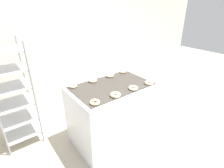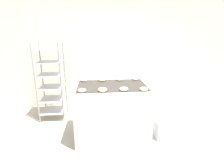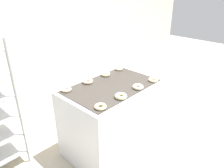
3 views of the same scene
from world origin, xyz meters
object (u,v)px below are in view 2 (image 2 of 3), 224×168
(baking_rack_cart, at_px, (51,81))
(donut_near_midright, at_px, (124,89))
(glaze_bin, at_px, (164,128))
(donut_far_midleft, at_px, (102,80))
(fryer_machine, at_px, (112,111))
(donut_far_midright, at_px, (120,79))
(donut_near_right, at_px, (144,89))
(donut_near_midleft, at_px, (103,90))
(donut_near_left, at_px, (82,90))
(donut_far_right, at_px, (135,79))
(donut_far_left, at_px, (84,80))

(baking_rack_cart, distance_m, donut_near_midright, 1.76)
(glaze_bin, height_order, donut_far_midleft, donut_far_midleft)
(fryer_machine, distance_m, donut_far_midright, 0.60)
(donut_near_right, relative_size, donut_far_midleft, 0.95)
(donut_near_right, distance_m, donut_far_midright, 0.65)
(donut_near_midleft, bearing_deg, donut_near_right, -0.76)
(fryer_machine, xyz_separation_m, donut_near_left, (-0.48, -0.28, 0.50))
(donut_near_midleft, relative_size, donut_far_midleft, 1.03)
(fryer_machine, height_order, donut_far_midright, donut_far_midright)
(baking_rack_cart, distance_m, donut_far_right, 1.75)
(glaze_bin, bearing_deg, donut_near_midright, -166.43)
(donut_near_left, height_order, donut_far_right, same)
(glaze_bin, relative_size, donut_far_midright, 2.50)
(donut_far_left, xyz_separation_m, donut_far_right, (0.94, 0.01, 0.00))
(donut_near_left, bearing_deg, donut_far_midleft, 60.65)
(donut_far_left, bearing_deg, donut_near_midleft, -61.70)
(donut_far_midright, bearing_deg, donut_near_left, -138.73)
(fryer_machine, distance_m, baking_rack_cart, 1.50)
(fryer_machine, relative_size, glaze_bin, 3.86)
(glaze_bin, distance_m, donut_near_right, 0.97)
(baking_rack_cart, xyz_separation_m, donut_far_right, (1.67, -0.53, 0.15))
(donut_far_midright, height_order, donut_far_right, donut_far_midright)
(fryer_machine, height_order, glaze_bin, fryer_machine)
(donut_near_midright, bearing_deg, donut_far_midleft, 119.06)
(donut_near_left, height_order, donut_far_left, same)
(baking_rack_cart, bearing_deg, donut_near_midleft, -47.08)
(fryer_machine, bearing_deg, donut_far_midleft, 119.29)
(donut_near_midleft, bearing_deg, donut_near_left, 178.36)
(donut_near_midright, distance_m, donut_far_left, 0.86)
(donut_near_midright, distance_m, donut_far_right, 0.66)
(donut_near_left, relative_size, donut_near_midleft, 0.91)
(donut_near_midleft, height_order, donut_far_midright, donut_near_midleft)
(glaze_bin, xyz_separation_m, donut_far_left, (-1.41, 0.39, 0.83))
(donut_far_right, bearing_deg, donut_far_left, -179.66)
(donut_near_midright, bearing_deg, donut_far_right, 62.50)
(donut_near_midleft, height_order, donut_near_midright, donut_near_midleft)
(donut_near_midleft, bearing_deg, donut_far_right, 43.21)
(baking_rack_cart, height_order, donut_near_right, baking_rack_cart)
(fryer_machine, xyz_separation_m, baking_rack_cart, (-1.21, 0.82, 0.35))
(donut_near_midleft, xyz_separation_m, donut_near_midright, (0.32, 0.01, -0.00))
(glaze_bin, relative_size, donut_far_midleft, 2.38)
(fryer_machine, bearing_deg, donut_near_left, -149.16)
(glaze_bin, height_order, donut_near_midright, donut_near_midright)
(baking_rack_cart, bearing_deg, donut_near_midright, -39.14)
(baking_rack_cart, distance_m, donut_near_right, 2.02)
(donut_near_midleft, distance_m, donut_far_left, 0.66)
(baking_rack_cart, distance_m, donut_far_midright, 1.49)
(baking_rack_cart, bearing_deg, donut_far_midleft, -27.37)
(donut_near_left, bearing_deg, fryer_machine, 30.84)
(fryer_machine, height_order, donut_near_left, donut_near_left)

